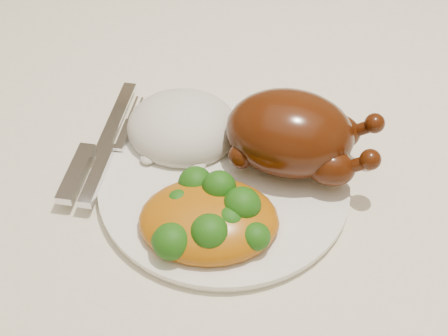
% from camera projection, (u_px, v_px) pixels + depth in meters
% --- Properties ---
extents(dining_table, '(1.60, 0.90, 0.76)m').
position_uv_depth(dining_table, '(265.00, 207.00, 0.77)').
color(dining_table, brown).
rests_on(dining_table, floor).
extents(tablecloth, '(1.73, 1.03, 0.18)m').
position_uv_depth(tablecloth, '(269.00, 165.00, 0.72)').
color(tablecloth, silver).
rests_on(tablecloth, dining_table).
extents(dinner_plate, '(0.28, 0.28, 0.01)m').
position_uv_depth(dinner_plate, '(224.00, 185.00, 0.65)').
color(dinner_plate, white).
rests_on(dinner_plate, tablecloth).
extents(roast_chicken, '(0.17, 0.11, 0.08)m').
position_uv_depth(roast_chicken, '(293.00, 134.00, 0.64)').
color(roast_chicken, '#481A07').
rests_on(roast_chicken, dinner_plate).
extents(rice_mound, '(0.14, 0.13, 0.06)m').
position_uv_depth(rice_mound, '(183.00, 128.00, 0.68)').
color(rice_mound, silver).
rests_on(rice_mound, dinner_plate).
extents(mac_and_cheese, '(0.16, 0.14, 0.06)m').
position_uv_depth(mac_and_cheese, '(213.00, 217.00, 0.60)').
color(mac_and_cheese, '#BA670B').
rests_on(mac_and_cheese, dinner_plate).
extents(cutlery, '(0.05, 0.20, 0.01)m').
position_uv_depth(cutlery, '(99.00, 156.00, 0.66)').
color(cutlery, silver).
rests_on(cutlery, dinner_plate).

